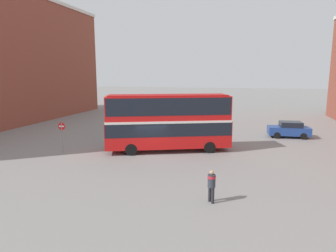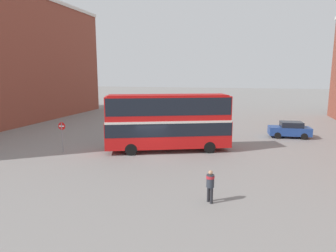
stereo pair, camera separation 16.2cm
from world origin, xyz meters
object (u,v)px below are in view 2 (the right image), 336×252
double_decker_bus (168,119)px  no_entry_sign (62,132)px  parked_car_kerb_near (290,130)px  pedestrian_foreground (210,183)px  parked_car_kerb_far (199,123)px

double_decker_bus → no_entry_sign: double_decker_bus is taller
parked_car_kerb_near → no_entry_sign: bearing=25.8°
double_decker_bus → parked_car_kerb_near: (11.03, 8.57, -1.95)m
pedestrian_foreground → parked_car_kerb_near: 19.35m
parked_car_kerb_near → parked_car_kerb_far: 10.33m
parked_car_kerb_far → no_entry_sign: size_ratio=1.78×
double_decker_bus → no_entry_sign: (-8.62, -2.73, -1.03)m
pedestrian_foreground → parked_car_kerb_near: pedestrian_foreground is taller
double_decker_bus → no_entry_sign: size_ratio=4.16×
parked_car_kerb_near → no_entry_sign: size_ratio=1.64×
double_decker_bus → pedestrian_foreground: double_decker_bus is taller
parked_car_kerb_far → double_decker_bus: bearing=99.4°
double_decker_bus → parked_car_kerb_far: 11.23m
no_entry_sign → parked_car_kerb_near: bearing=29.9°
parked_car_kerb_far → no_entry_sign: (-9.61, -13.72, 1.02)m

